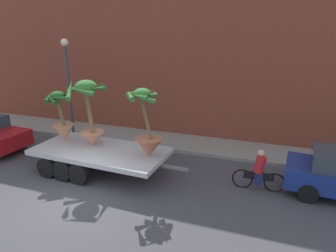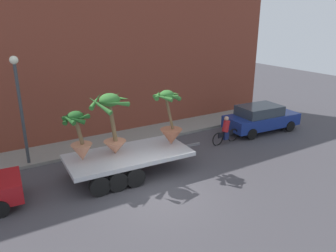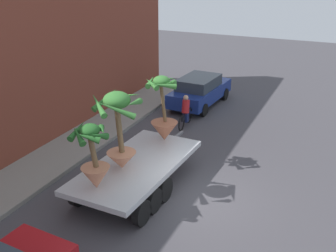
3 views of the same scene
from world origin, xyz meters
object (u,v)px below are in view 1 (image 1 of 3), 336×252
Objects in this scene: potted_palm_rear at (89,112)px; potted_palm_middle at (62,119)px; street_lamp at (68,75)px; cyclist at (259,172)px; potted_palm_front at (147,130)px; flatbed_trailer at (95,153)px.

potted_palm_rear reaches higher than potted_palm_middle.
potted_palm_rear is 0.54× the size of street_lamp.
potted_palm_rear is 6.75m from cyclist.
street_lamp reaches higher than cyclist.
potted_palm_front is 6.58m from street_lamp.
potted_palm_rear is 1.26× the size of potted_palm_middle.
potted_palm_rear is at bearing 141.09° from flatbed_trailer.
potted_palm_rear is at bearing -2.01° from potted_palm_middle.
potted_palm_middle is 0.43× the size of street_lamp.
potted_palm_rear is 1.45m from potted_palm_middle.
potted_palm_middle reaches higher than flatbed_trailer.
potted_palm_middle is 3.53m from street_lamp.
potted_palm_middle is 8.00m from cyclist.
flatbed_trailer is 1.30× the size of street_lamp.
potted_palm_middle is 1.13× the size of cyclist.
flatbed_trailer is 2.58m from potted_palm_front.
potted_palm_middle is (-1.70, 0.31, 1.15)m from flatbed_trailer.
cyclist is 0.38× the size of street_lamp.
street_lamp is at bearing 120.39° from potted_palm_middle.
potted_palm_front reaches higher than cyclist.
street_lamp is (-3.35, 3.13, 2.47)m from flatbed_trailer.
potted_palm_middle is at bearing 169.65° from flatbed_trailer.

